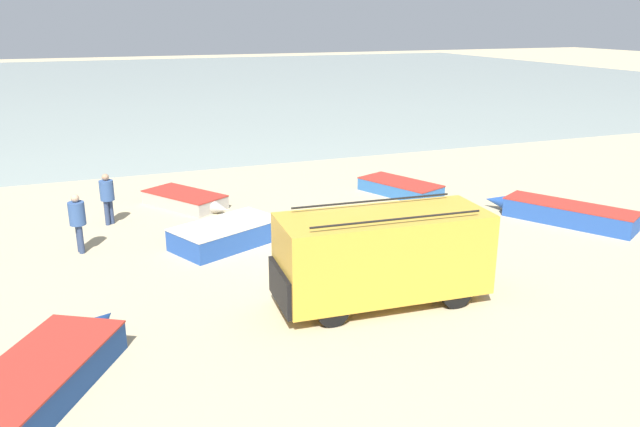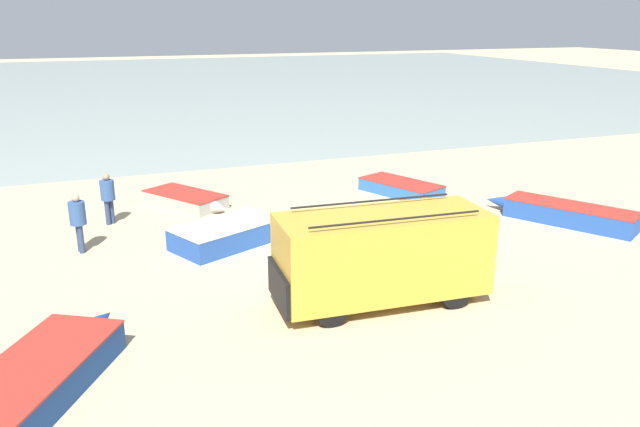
% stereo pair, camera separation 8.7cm
% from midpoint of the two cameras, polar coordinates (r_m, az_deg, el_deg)
% --- Properties ---
extents(ground_plane, '(200.00, 200.00, 0.00)m').
position_cam_midpoint_polar(ground_plane, '(17.92, 1.74, -3.99)').
color(ground_plane, tan).
extents(sea_water, '(120.00, 80.00, 0.01)m').
position_cam_midpoint_polar(sea_water, '(67.98, -15.87, 11.35)').
color(sea_water, '#99A89E').
rests_on(sea_water, ground_plane).
extents(parked_van, '(5.16, 2.21, 2.35)m').
position_cam_midpoint_polar(parked_van, '(14.81, 5.52, -3.74)').
color(parked_van, gold).
rests_on(parked_van, ground_plane).
extents(fishing_rowboat_0, '(2.88, 3.65, 0.49)m').
position_cam_midpoint_polar(fishing_rowboat_0, '(23.09, -12.22, 1.23)').
color(fishing_rowboat_0, '#ADA89E').
rests_on(fishing_rowboat_0, ground_plane).
extents(fishing_rowboat_1, '(3.31, 4.84, 0.65)m').
position_cam_midpoint_polar(fishing_rowboat_1, '(22.33, 21.22, 0.07)').
color(fishing_rowboat_1, '#234CA3').
rests_on(fishing_rowboat_1, ground_plane).
extents(fishing_rowboat_2, '(3.54, 4.93, 0.63)m').
position_cam_midpoint_polar(fishing_rowboat_2, '(12.69, -24.75, -13.80)').
color(fishing_rowboat_2, navy).
rests_on(fishing_rowboat_2, ground_plane).
extents(fishing_rowboat_3, '(3.96, 2.87, 0.68)m').
position_cam_midpoint_polar(fishing_rowboat_3, '(19.03, -8.41, -1.79)').
color(fishing_rowboat_3, '#234CA3').
rests_on(fishing_rowboat_3, ground_plane).
extents(fishing_rowboat_4, '(2.57, 3.95, 0.50)m').
position_cam_midpoint_polar(fishing_rowboat_4, '(24.43, 7.04, 2.41)').
color(fishing_rowboat_4, '#2D66AD').
rests_on(fishing_rowboat_4, ground_plane).
extents(fisherman_0, '(0.45, 0.45, 1.72)m').
position_cam_midpoint_polar(fisherman_0, '(21.56, -19.00, 1.67)').
color(fisherman_0, navy).
rests_on(fisherman_0, ground_plane).
extents(fisherman_1, '(0.46, 0.46, 1.76)m').
position_cam_midpoint_polar(fisherman_1, '(19.23, -21.42, -0.39)').
color(fisherman_1, navy).
rests_on(fisherman_1, ground_plane).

